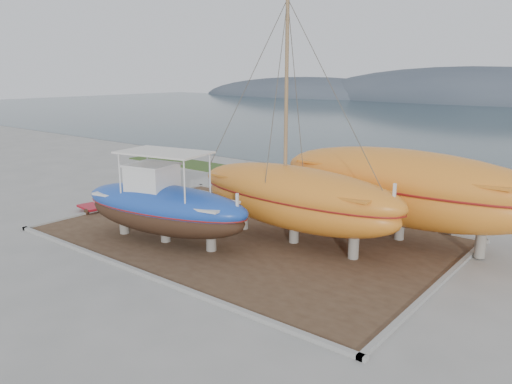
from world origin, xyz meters
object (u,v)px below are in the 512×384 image
Objects in this scene: red_trailer at (91,209)px; orange_sailboat at (296,127)px; white_dinghy at (187,201)px; orange_bare_hull at (402,197)px; blue_caique at (164,197)px.

orange_sailboat is at bearing 19.98° from red_trailer.
white_dinghy is 11.38m from orange_bare_hull.
orange_sailboat is 13.15m from red_trailer.
orange_bare_hull reaches higher than red_trailer.
red_trailer is (-7.19, 0.88, -1.97)m from blue_caique.
orange_sailboat is (7.34, -0.39, 4.58)m from white_dinghy.
blue_caique is 10.72m from orange_bare_hull.
orange_sailboat reaches higher than white_dinghy.
red_trailer is at bearing -156.38° from orange_bare_hull.
orange_bare_hull is (8.18, 6.94, -0.05)m from blue_caique.
orange_sailboat is 5.86m from orange_bare_hull.
red_trailer is (-11.81, -2.68, -5.13)m from orange_sailboat.
blue_caique is 2.00× the size of white_dinghy.
blue_caique reaches higher than white_dinghy.
red_trailer is (-4.48, -3.06, -0.54)m from white_dinghy.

